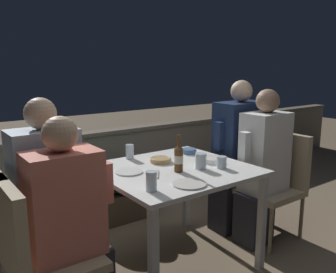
% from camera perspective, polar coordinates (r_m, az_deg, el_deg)
% --- Properties ---
extents(ground_plane, '(16.00, 16.00, 0.00)m').
position_cam_1_polar(ground_plane, '(2.88, 0.90, -19.55)').
color(ground_plane, '#847056').
extents(parapet_wall, '(9.00, 0.18, 0.77)m').
position_cam_1_polar(parapet_wall, '(3.98, -12.85, -4.75)').
color(parapet_wall, gray).
rests_on(parapet_wall, ground_plane).
extents(dining_table, '(1.05, 0.96, 0.75)m').
position_cam_1_polar(dining_table, '(2.60, 0.95, -6.91)').
color(dining_table, white).
rests_on(dining_table, ground_plane).
extents(planter_hedge, '(0.74, 0.47, 0.58)m').
position_cam_1_polar(planter_hedge, '(3.51, -8.07, -7.87)').
color(planter_hedge, brown).
rests_on(planter_hedge, ground_plane).
extents(chair_left_near, '(0.48, 0.47, 0.91)m').
position_cam_1_polar(chair_left_near, '(2.09, -20.71, -16.41)').
color(chair_left_near, tan).
rests_on(chair_left_near, ground_plane).
extents(person_coral_top, '(0.48, 0.26, 1.22)m').
position_cam_1_polar(person_coral_top, '(2.11, -15.26, -13.34)').
color(person_coral_top, '#282833').
rests_on(person_coral_top, ground_plane).
extents(chair_left_far, '(0.48, 0.47, 0.91)m').
position_cam_1_polar(chair_left_far, '(2.37, -22.87, -13.15)').
color(chair_left_far, tan).
rests_on(chair_left_far, ground_plane).
extents(person_blue_shirt, '(0.48, 0.26, 1.30)m').
position_cam_1_polar(person_blue_shirt, '(2.37, -18.19, -9.68)').
color(person_blue_shirt, '#282833').
rests_on(person_blue_shirt, ground_plane).
extents(chair_right_near, '(0.48, 0.47, 0.91)m').
position_cam_1_polar(chair_right_near, '(3.24, 17.01, -6.10)').
color(chair_right_near, tan).
rests_on(chair_right_near, ground_plane).
extents(person_white_polo, '(0.47, 0.26, 1.29)m').
position_cam_1_polar(person_white_polo, '(3.05, 14.79, -4.75)').
color(person_white_polo, '#282833').
rests_on(person_white_polo, ground_plane).
extents(chair_right_far, '(0.48, 0.47, 0.91)m').
position_cam_1_polar(chair_right_far, '(3.44, 13.21, -4.84)').
color(chair_right_far, tan).
rests_on(chair_right_far, ground_plane).
extents(person_navy_jumper, '(0.51, 0.26, 1.35)m').
position_cam_1_polar(person_navy_jumper, '(3.26, 10.97, -3.10)').
color(person_navy_jumper, '#282833').
rests_on(person_navy_jumper, ground_plane).
extents(beer_bottle, '(0.06, 0.06, 0.26)m').
position_cam_1_polar(beer_bottle, '(2.46, 1.72, -3.42)').
color(beer_bottle, brown).
rests_on(beer_bottle, dining_table).
extents(plate_0, '(0.19, 0.19, 0.01)m').
position_cam_1_polar(plate_0, '(2.48, -6.30, -5.66)').
color(plate_0, white).
rests_on(plate_0, dining_table).
extents(plate_1, '(0.22, 0.22, 0.01)m').
position_cam_1_polar(plate_1, '(2.23, 3.42, -7.59)').
color(plate_1, silver).
rests_on(plate_1, dining_table).
extents(bowl_0, '(0.12, 0.12, 0.04)m').
position_cam_1_polar(bowl_0, '(2.99, 3.40, -2.29)').
color(bowl_0, '#4C709E').
rests_on(bowl_0, dining_table).
extents(bowl_1, '(0.16, 0.16, 0.04)m').
position_cam_1_polar(bowl_1, '(2.73, 7.17, -3.71)').
color(bowl_1, silver).
rests_on(bowl_1, dining_table).
extents(bowl_2, '(0.16, 0.16, 0.03)m').
position_cam_1_polar(bowl_2, '(2.72, -1.18, -3.75)').
color(bowl_2, tan).
rests_on(bowl_2, dining_table).
extents(glass_cup_0, '(0.08, 0.08, 0.11)m').
position_cam_1_polar(glass_cup_0, '(2.55, 5.28, -3.96)').
color(glass_cup_0, silver).
rests_on(glass_cup_0, dining_table).
extents(glass_cup_1, '(0.07, 0.07, 0.09)m').
position_cam_1_polar(glass_cup_1, '(2.59, 8.59, -4.11)').
color(glass_cup_1, silver).
rests_on(glass_cup_1, dining_table).
extents(glass_cup_2, '(0.06, 0.06, 0.11)m').
position_cam_1_polar(glass_cup_2, '(2.82, -6.16, -2.44)').
color(glass_cup_2, silver).
rests_on(glass_cup_2, dining_table).
extents(glass_cup_3, '(0.07, 0.07, 0.12)m').
position_cam_1_polar(glass_cup_3, '(2.11, -2.70, -7.17)').
color(glass_cup_3, silver).
rests_on(glass_cup_3, dining_table).
extents(fork_0, '(0.12, 0.15, 0.01)m').
position_cam_1_polar(fork_0, '(2.42, -1.75, -6.08)').
color(fork_0, silver).
rests_on(fork_0, dining_table).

